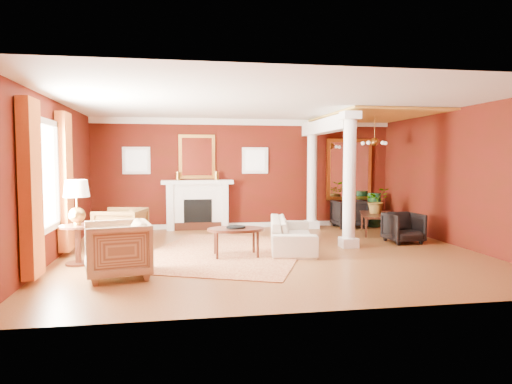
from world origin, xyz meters
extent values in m
plane|color=brown|center=(0.00, 0.00, 0.00)|extent=(8.00, 8.00, 0.00)
cube|color=#510F0B|center=(0.00, 3.50, 1.45)|extent=(8.00, 0.04, 2.90)
cube|color=#510F0B|center=(0.00, -3.50, 1.45)|extent=(8.00, 0.04, 2.90)
cube|color=#510F0B|center=(-4.00, 0.00, 1.45)|extent=(0.04, 7.00, 2.90)
cube|color=#510F0B|center=(4.00, 0.00, 1.45)|extent=(0.04, 7.00, 2.90)
cube|color=white|center=(0.00, 0.00, 2.90)|extent=(8.00, 7.00, 0.04)
cube|color=white|center=(-1.30, 3.33, 0.60)|extent=(1.60, 0.34, 1.20)
cube|color=black|center=(-1.30, 3.16, 0.45)|extent=(0.72, 0.03, 0.70)
cube|color=black|center=(-1.30, 3.16, 0.10)|extent=(1.20, 0.05, 0.20)
cube|color=white|center=(-1.30, 3.29, 1.24)|extent=(1.85, 0.42, 0.10)
cube|color=white|center=(-2.00, 3.30, 0.60)|extent=(0.16, 0.40, 1.20)
cube|color=white|center=(-0.60, 3.30, 0.60)|extent=(0.16, 0.40, 1.20)
cube|color=gold|center=(-1.30, 3.46, 1.90)|extent=(0.95, 0.06, 1.15)
cube|color=white|center=(-1.30, 3.42, 1.90)|extent=(0.78, 0.02, 0.98)
cube|color=white|center=(-2.85, 3.47, 1.80)|extent=(0.70, 0.06, 0.70)
cube|color=white|center=(-2.85, 3.44, 1.80)|extent=(0.54, 0.02, 0.54)
cube|color=white|center=(0.25, 3.47, 1.80)|extent=(0.70, 0.06, 0.70)
cube|color=white|center=(0.25, 3.44, 1.80)|extent=(0.54, 0.02, 0.54)
cube|color=white|center=(-3.98, -0.60, 1.55)|extent=(0.03, 1.30, 1.70)
cube|color=white|center=(-3.95, -1.30, 1.55)|extent=(0.08, 0.10, 1.90)
cube|color=white|center=(-3.95, 0.10, 1.55)|extent=(0.08, 0.10, 1.90)
cube|color=#B4561F|center=(-3.88, -1.60, 1.40)|extent=(0.18, 0.55, 2.60)
cube|color=#B4561F|center=(-3.88, 0.40, 1.40)|extent=(0.18, 0.55, 2.60)
cube|color=white|center=(1.70, 0.30, 0.10)|extent=(0.34, 0.34, 0.20)
cylinder|color=white|center=(1.70, 0.30, 1.45)|extent=(0.26, 0.26, 2.50)
cube|color=white|center=(1.70, 0.30, 2.72)|extent=(0.36, 0.36, 0.16)
cube|color=white|center=(1.70, 3.00, 0.10)|extent=(0.34, 0.34, 0.20)
cylinder|color=white|center=(1.70, 3.00, 1.45)|extent=(0.26, 0.26, 2.50)
cube|color=white|center=(1.70, 3.00, 2.72)|extent=(0.36, 0.36, 0.16)
cube|color=white|center=(1.70, 1.90, 2.62)|extent=(0.30, 3.20, 0.32)
cube|color=gold|center=(2.85, 1.75, 2.87)|extent=(2.30, 3.40, 0.04)
cube|color=gold|center=(2.90, 3.46, 1.55)|extent=(1.30, 0.06, 1.70)
cube|color=white|center=(2.90, 3.42, 1.55)|extent=(1.10, 0.02, 1.50)
cylinder|color=#AC8236|center=(2.90, 1.80, 2.58)|extent=(0.02, 0.02, 0.65)
sphere|color=#AC8236|center=(2.90, 1.80, 2.25)|extent=(0.20, 0.20, 0.20)
sphere|color=white|center=(3.18, 1.80, 2.22)|extent=(0.09, 0.09, 0.09)
sphere|color=white|center=(2.99, 2.07, 2.22)|extent=(0.09, 0.09, 0.09)
sphere|color=white|center=(2.67, 1.96, 2.22)|extent=(0.09, 0.09, 0.09)
sphere|color=white|center=(2.67, 1.64, 2.22)|extent=(0.09, 0.09, 0.09)
sphere|color=white|center=(2.99, 1.53, 2.22)|extent=(0.09, 0.09, 0.09)
cube|color=white|center=(0.00, 3.46, 2.82)|extent=(8.00, 0.08, 0.16)
cube|color=white|center=(0.00, 3.46, 0.06)|extent=(8.00, 0.08, 0.12)
cube|color=maroon|center=(-0.89, 0.15, 0.01)|extent=(4.16, 4.70, 0.02)
imported|color=beige|center=(0.50, 0.34, 0.42)|extent=(1.02, 2.24, 0.84)
imported|color=black|center=(-2.95, 0.95, 0.46)|extent=(1.02, 1.07, 0.92)
imported|color=tan|center=(-2.71, -1.45, 0.48)|extent=(1.05, 1.10, 0.96)
cylinder|color=black|center=(-0.72, -0.23, 0.51)|extent=(1.07, 1.07, 0.05)
cylinder|color=black|center=(-1.10, -0.46, 0.24)|extent=(0.05, 0.05, 0.48)
cylinder|color=black|center=(-0.35, -0.46, 0.24)|extent=(0.05, 0.05, 0.48)
cylinder|color=black|center=(-1.10, 0.01, 0.24)|extent=(0.05, 0.05, 0.48)
cylinder|color=black|center=(-0.35, 0.01, 0.24)|extent=(0.05, 0.05, 0.48)
imported|color=black|center=(-0.72, -0.18, 0.64)|extent=(0.14, 0.09, 0.20)
cylinder|color=black|center=(-3.50, -0.44, 0.02)|extent=(0.43, 0.43, 0.04)
cylinder|color=black|center=(-3.50, -0.44, 0.33)|extent=(0.10, 0.10, 0.67)
cylinder|color=black|center=(-3.50, -0.44, 0.67)|extent=(0.59, 0.59, 0.04)
sphere|color=#AC8236|center=(-3.50, -0.44, 0.86)|extent=(0.28, 0.28, 0.28)
cylinder|color=#AC8236|center=(-3.50, -0.44, 1.06)|extent=(0.03, 0.03, 0.29)
cone|color=white|center=(-3.50, -0.44, 1.33)|extent=(0.43, 0.43, 0.29)
imported|color=black|center=(3.07, 1.86, 0.39)|extent=(0.91, 1.49, 0.78)
imported|color=black|center=(3.07, 0.59, 0.36)|extent=(0.75, 0.71, 0.73)
imported|color=black|center=(2.73, 2.98, 0.41)|extent=(0.81, 0.76, 0.82)
sphere|color=#123A1E|center=(3.46, 3.00, 0.18)|extent=(0.39, 0.39, 0.39)
cylinder|color=#123A1E|center=(3.46, 3.00, 0.46)|extent=(0.35, 0.35, 0.92)
imported|color=#26591E|center=(3.03, 1.93, 1.03)|extent=(0.68, 0.73, 0.50)
camera|label=1|loc=(-1.74, -8.63, 1.81)|focal=32.00mm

